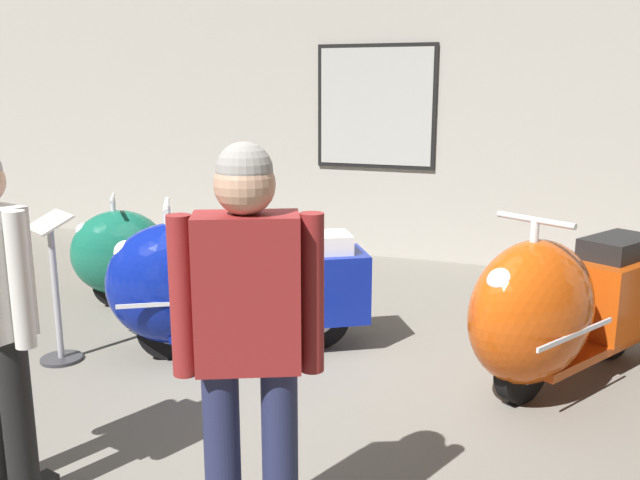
{
  "coord_description": "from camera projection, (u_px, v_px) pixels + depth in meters",
  "views": [
    {
      "loc": [
        1.57,
        -3.4,
        1.86
      ],
      "look_at": [
        -0.17,
        1.31,
        0.72
      ],
      "focal_mm": 38.58,
      "sensor_mm": 36.0,
      "label": 1
    }
  ],
  "objects": [
    {
      "name": "ground_plane",
      "position": [
        270.0,
        407.0,
        4.05
      ],
      "size": [
        60.0,
        60.0,
        0.0
      ],
      "primitive_type": "plane",
      "color": "slate"
    },
    {
      "name": "visitor_1",
      "position": [
        248.0,
        332.0,
        2.54
      ],
      "size": [
        0.52,
        0.38,
        1.67
      ],
      "rotation": [
        0.0,
        0.0,
        2.0
      ],
      "color": "black",
      "rests_on": "ground"
    },
    {
      "name": "info_stanchion",
      "position": [
        57.0,
        301.0,
        4.64
      ],
      "size": [
        0.39,
        0.35,
        1.03
      ],
      "color": "#333338",
      "rests_on": "ground"
    },
    {
      "name": "scooter_1",
      "position": [
        218.0,
        286.0,
        4.74
      ],
      "size": [
        1.79,
        1.36,
        1.09
      ],
      "rotation": [
        0.0,
        0.0,
        -2.6
      ],
      "color": "black",
      "rests_on": "ground"
    },
    {
      "name": "scooter_2",
      "position": [
        559.0,
        308.0,
        4.24
      ],
      "size": [
        1.37,
        1.85,
        1.12
      ],
      "rotation": [
        0.0,
        0.0,
        -2.1
      ],
      "color": "black",
      "rests_on": "ground"
    },
    {
      "name": "showroom_back_wall",
      "position": [
        433.0,
        91.0,
        7.11
      ],
      "size": [
        18.0,
        0.63,
        3.58
      ],
      "color": "#ADA89E",
      "rests_on": "ground"
    },
    {
      "name": "scooter_0",
      "position": [
        150.0,
        255.0,
        5.88
      ],
      "size": [
        1.53,
        1.24,
        0.95
      ],
      "rotation": [
        0.0,
        0.0,
        -2.54
      ],
      "color": "black",
      "rests_on": "ground"
    }
  ]
}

